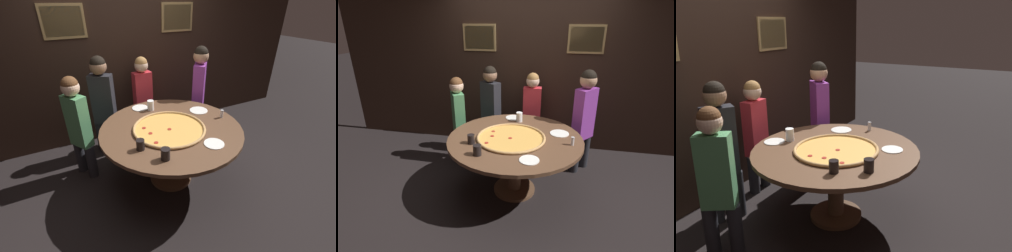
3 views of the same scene
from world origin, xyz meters
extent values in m
plane|color=black|center=(0.00, 0.00, 0.00)|extent=(24.00, 24.00, 0.00)
cube|color=black|center=(0.00, 1.39, 1.30)|extent=(6.40, 0.06, 2.60)
cube|color=#9E7F4C|center=(0.80, 1.35, 1.75)|extent=(0.52, 0.02, 0.40)
cube|color=#B2A893|center=(0.80, 1.34, 1.75)|extent=(0.46, 0.01, 0.34)
cylinder|color=brown|center=(0.00, 0.00, 0.72)|extent=(1.58, 1.58, 0.04)
cylinder|color=brown|center=(0.00, 0.00, 0.35)|extent=(0.16, 0.16, 0.70)
cylinder|color=brown|center=(0.00, 0.00, 0.02)|extent=(0.52, 0.52, 0.04)
cylinder|color=#E5A84C|center=(-0.04, -0.03, 0.75)|extent=(0.77, 0.77, 0.01)
torus|color=tan|center=(-0.04, -0.03, 0.76)|extent=(0.81, 0.81, 0.03)
cylinder|color=#A8281E|center=(-0.29, -0.23, 0.75)|extent=(0.04, 0.04, 0.00)
cylinder|color=#A8281E|center=(-0.29, 0.10, 0.75)|extent=(0.04, 0.04, 0.00)
cylinder|color=#A8281E|center=(-0.27, -0.04, 0.75)|extent=(0.04, 0.04, 0.00)
cylinder|color=#A8281E|center=(-0.05, -0.05, 0.75)|extent=(0.04, 0.04, 0.00)
cylinder|color=black|center=(-0.31, -0.49, 0.80)|extent=(0.09, 0.09, 0.11)
cylinder|color=black|center=(-0.46, -0.25, 0.79)|extent=(0.08, 0.08, 0.11)
cylinder|color=white|center=(-0.03, 0.51, 0.80)|extent=(0.08, 0.08, 0.13)
cylinder|color=white|center=(0.23, -0.49, 0.74)|extent=(0.20, 0.20, 0.01)
cylinder|color=white|center=(0.51, 0.22, 0.74)|extent=(0.23, 0.23, 0.01)
cylinder|color=white|center=(-0.13, 0.63, 0.74)|extent=(0.21, 0.21, 0.01)
cylinder|color=silver|center=(0.65, -0.06, 0.78)|extent=(0.04, 0.04, 0.08)
cylinder|color=#B7B7BC|center=(0.65, -0.06, 0.83)|extent=(0.04, 0.04, 0.01)
cylinder|color=#232328|center=(0.18, 1.09, 0.22)|extent=(0.13, 0.13, 0.45)
cylinder|color=#232328|center=(-0.02, 1.07, 0.22)|extent=(0.13, 0.13, 0.45)
cube|color=red|center=(0.08, 1.08, 0.76)|extent=(0.28, 0.16, 0.63)
sphere|color=beige|center=(0.08, 1.08, 1.17)|extent=(0.19, 0.19, 0.19)
sphere|color=#9E703D|center=(0.08, 1.08, 1.20)|extent=(0.18, 0.18, 0.18)
cylinder|color=#232328|center=(-0.44, 0.89, 0.24)|extent=(0.18, 0.18, 0.48)
cylinder|color=#232328|center=(-0.63, 0.99, 0.24)|extent=(0.18, 0.18, 0.48)
cube|color=#232328|center=(-0.54, 0.94, 0.82)|extent=(0.33, 0.28, 0.68)
sphere|color=#8C664C|center=(-0.54, 0.94, 1.26)|extent=(0.21, 0.21, 0.21)
sphere|color=black|center=(-0.54, 0.94, 1.30)|extent=(0.19, 0.19, 0.19)
cylinder|color=#232328|center=(0.90, 0.78, 0.25)|extent=(0.19, 0.19, 0.50)
cylinder|color=#232328|center=(0.76, 0.61, 0.25)|extent=(0.19, 0.19, 0.50)
cube|color=purple|center=(0.83, 0.70, 0.85)|extent=(0.31, 0.33, 0.70)
sphere|color=tan|center=(0.83, 0.70, 1.30)|extent=(0.22, 0.22, 0.22)
sphere|color=black|center=(0.83, 0.70, 1.34)|extent=(0.20, 0.20, 0.20)
cylinder|color=#232328|center=(-0.87, 0.49, 0.22)|extent=(0.16, 0.16, 0.45)
cylinder|color=#232328|center=(-0.97, 0.66, 0.22)|extent=(0.16, 0.16, 0.45)
cube|color=#4C8C59|center=(-0.92, 0.57, 0.76)|extent=(0.26, 0.30, 0.63)
sphere|color=beige|center=(-0.92, 0.57, 1.17)|extent=(0.19, 0.19, 0.19)
sphere|color=brown|center=(-0.92, 0.57, 1.21)|extent=(0.18, 0.18, 0.18)
camera|label=1|loc=(-1.02, -1.93, 2.00)|focal=24.00mm
camera|label=2|loc=(0.45, -2.75, 2.07)|focal=28.00mm
camera|label=3|loc=(-2.52, -1.45, 1.90)|focal=35.00mm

